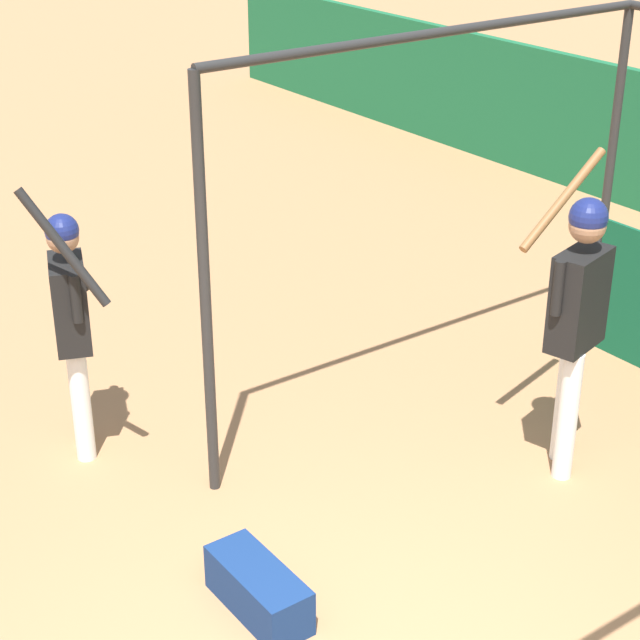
{
  "coord_description": "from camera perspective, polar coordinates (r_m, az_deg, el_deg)",
  "views": [
    {
      "loc": [
        2.98,
        -2.34,
        4.02
      ],
      "look_at": [
        -2.04,
        1.28,
        1.05
      ],
      "focal_mm": 60.0,
      "sensor_mm": 36.0,
      "label": 1
    }
  ],
  "objects": [
    {
      "name": "player_waiting",
      "position": [
        7.14,
        -13.12,
        0.3
      ],
      "size": [
        0.8,
        0.53,
        2.01
      ],
      "rotation": [
        0.0,
        0.0,
        -0.37
      ],
      "color": "white",
      "rests_on": "ground"
    },
    {
      "name": "player_batter",
      "position": [
        6.93,
        13.55,
        0.6
      ],
      "size": [
        0.58,
        0.82,
        2.04
      ],
      "rotation": [
        0.0,
        0.0,
        1.82
      ],
      "color": "white",
      "rests_on": "ground"
    },
    {
      "name": "equipment_bag",
      "position": [
        6.07,
        -3.31,
        -14.15
      ],
      "size": [
        0.7,
        0.28,
        0.28
      ],
      "color": "navy",
      "rests_on": "ground"
    }
  ]
}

